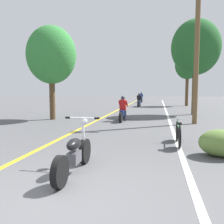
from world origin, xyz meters
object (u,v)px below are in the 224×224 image
at_px(roadside_tree_right_far, 188,65).
at_px(motorcycle_foreground, 75,153).
at_px(roadside_tree_left, 51,55).
at_px(motorcycle_rider_lead, 123,111).
at_px(roadside_tree_right_near, 196,48).
at_px(motorcycle_rider_mid, 139,102).
at_px(motorcycle_rider_far, 141,99).
at_px(utility_pole, 197,52).
at_px(bicycle_parked, 178,133).

bearing_deg(roadside_tree_right_far, motorcycle_foreground, -101.95).
height_order(roadside_tree_left, motorcycle_rider_lead, roadside_tree_left).
xyz_separation_m(roadside_tree_right_near, roadside_tree_left, (-8.41, -4.42, -0.91)).
xyz_separation_m(roadside_tree_right_near, motorcycle_rider_mid, (-4.34, 6.93, -4.04)).
height_order(roadside_tree_right_far, motorcycle_rider_mid, roadside_tree_right_far).
height_order(motorcycle_foreground, motorcycle_rider_lead, motorcycle_rider_lead).
bearing_deg(motorcycle_rider_lead, motorcycle_rider_far, 91.12).
bearing_deg(motorcycle_rider_lead, motorcycle_rider_mid, 90.10).
xyz_separation_m(roadside_tree_right_far, roadside_tree_left, (-8.94, -13.57, -0.61)).
distance_m(roadside_tree_left, motorcycle_rider_mid, 12.45).
xyz_separation_m(roadside_tree_right_near, roadside_tree_right_far, (0.53, 9.15, -0.29)).
bearing_deg(motorcycle_rider_lead, roadside_tree_right_near, 44.79).
bearing_deg(motorcycle_rider_far, roadside_tree_right_near, -72.74).
bearing_deg(roadside_tree_right_far, roadside_tree_right_near, -93.34).
xyz_separation_m(motorcycle_foreground, motorcycle_rider_far, (-0.63, 27.75, 0.11)).
bearing_deg(utility_pole, motorcycle_rider_far, 101.68).
distance_m(utility_pole, motorcycle_rider_far, 20.47).
height_order(motorcycle_foreground, bicycle_parked, motorcycle_foreground).
height_order(roadside_tree_right_far, motorcycle_foreground, roadside_tree_right_far).
bearing_deg(motorcycle_foreground, motorcycle_rider_far, 91.30).
bearing_deg(roadside_tree_left, roadside_tree_right_near, 27.71).
relative_size(roadside_tree_right_near, motorcycle_rider_lead, 3.13).
bearing_deg(bicycle_parked, motorcycle_foreground, -127.08).
distance_m(motorcycle_rider_lead, motorcycle_rider_far, 19.43).
bearing_deg(roadside_tree_right_near, motorcycle_foreground, -107.89).
xyz_separation_m(roadside_tree_right_near, motorcycle_rider_lead, (-4.32, -4.29, -4.03)).
distance_m(roadside_tree_right_far, motorcycle_rider_lead, 14.78).
height_order(roadside_tree_right_far, bicycle_parked, roadside_tree_right_far).
height_order(motorcycle_rider_far, bicycle_parked, motorcycle_rider_far).
relative_size(utility_pole, roadside_tree_left, 1.31).
distance_m(motorcycle_rider_lead, motorcycle_rider_mid, 11.22).
relative_size(roadside_tree_left, motorcycle_rider_far, 2.53).
distance_m(utility_pole, roadside_tree_right_near, 4.82).
relative_size(roadside_tree_right_near, roadside_tree_right_far, 1.11).
relative_size(roadside_tree_right_near, motorcycle_rider_far, 3.09).
bearing_deg(motorcycle_rider_far, motorcycle_rider_lead, -88.88).
relative_size(motorcycle_foreground, bicycle_parked, 1.19).
xyz_separation_m(roadside_tree_right_far, motorcycle_rider_far, (-5.24, 5.99, -3.73)).
bearing_deg(roadside_tree_left, motorcycle_rider_mid, 70.28).
relative_size(roadside_tree_right_near, motorcycle_foreground, 3.23).
relative_size(motorcycle_rider_mid, motorcycle_rider_far, 1.04).
bearing_deg(utility_pole, motorcycle_foreground, -113.62).
distance_m(utility_pole, motorcycle_rider_mid, 12.57).
height_order(roadside_tree_left, bicycle_parked, roadside_tree_left).
xyz_separation_m(motorcycle_foreground, motorcycle_rider_lead, (-0.25, 8.32, 0.11)).
relative_size(utility_pole, motorcycle_foreground, 3.47).
bearing_deg(roadside_tree_right_near, roadside_tree_right_far, 86.66).
bearing_deg(utility_pole, bicycle_parked, -103.55).
relative_size(roadside_tree_right_far, roadside_tree_left, 1.09).
distance_m(motorcycle_foreground, motorcycle_rider_mid, 19.54).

